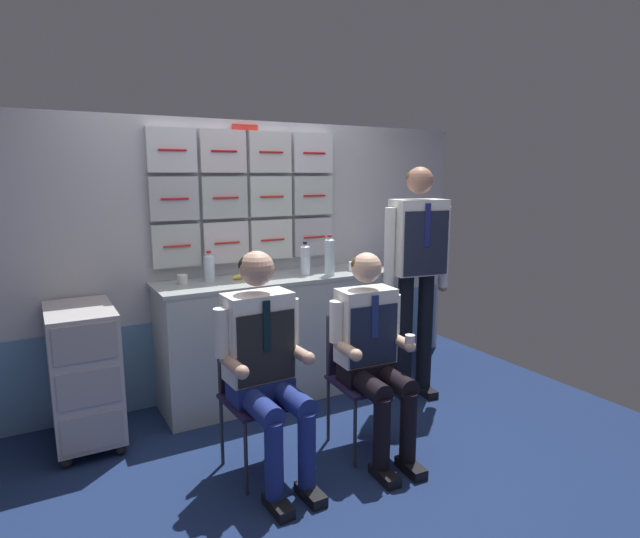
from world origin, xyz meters
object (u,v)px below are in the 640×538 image
at_px(water_bottle_clear, 330,256).
at_px(paper_cup_blue, 352,266).
at_px(crew_member_left, 265,355).
at_px(folding_chair_right, 359,364).
at_px(crew_member_right, 372,346).
at_px(snack_banana, 241,276).
at_px(crew_member_standing, 417,260).
at_px(service_trolley, 84,371).
at_px(folding_chair_left, 254,381).

distance_m(water_bottle_clear, paper_cup_blue, 0.29).
bearing_deg(crew_member_left, folding_chair_right, 6.54).
bearing_deg(crew_member_right, crew_member_left, 173.21).
relative_size(paper_cup_blue, snack_banana, 0.44).
height_order(crew_member_right, crew_member_standing, crew_member_standing).
relative_size(service_trolley, crew_member_left, 0.69).
bearing_deg(paper_cup_blue, folding_chair_right, -119.81).
relative_size(crew_member_standing, paper_cup_blue, 23.59).
bearing_deg(folding_chair_right, folding_chair_left, 173.70).
height_order(service_trolley, paper_cup_blue, paper_cup_blue).
bearing_deg(crew_member_standing, service_trolley, 168.81).
distance_m(crew_member_right, paper_cup_blue, 1.17).
bearing_deg(snack_banana, crew_member_right, -70.29).
relative_size(service_trolley, water_bottle_clear, 2.85).
height_order(service_trolley, crew_member_left, crew_member_left).
height_order(service_trolley, crew_member_right, crew_member_right).
bearing_deg(service_trolley, folding_chair_right, -28.64).
relative_size(folding_chair_right, paper_cup_blue, 11.20).
bearing_deg(paper_cup_blue, service_trolley, -179.83).
xyz_separation_m(crew_member_right, crew_member_standing, (0.79, 0.55, 0.39)).
relative_size(crew_member_right, water_bottle_clear, 3.99).
height_order(folding_chair_right, paper_cup_blue, paper_cup_blue).
xyz_separation_m(folding_chair_right, water_bottle_clear, (0.24, 0.78, 0.59)).
relative_size(folding_chair_left, paper_cup_blue, 11.20).
relative_size(folding_chair_left, water_bottle_clear, 2.68).
relative_size(crew_member_left, crew_member_right, 1.04).
bearing_deg(water_bottle_clear, crew_member_standing, -35.91).
relative_size(folding_chair_right, crew_member_right, 0.67).
height_order(folding_chair_left, crew_member_right, crew_member_right).
bearing_deg(folding_chair_right, water_bottle_clear, 73.27).
bearing_deg(service_trolley, folding_chair_left, -41.98).
xyz_separation_m(service_trolley, water_bottle_clear, (1.80, -0.07, 0.63)).
xyz_separation_m(service_trolley, crew_member_standing, (2.34, -0.46, 0.61)).
relative_size(crew_member_left, crew_member_standing, 0.74).
bearing_deg(crew_member_right, water_bottle_clear, 75.41).
distance_m(crew_member_left, water_bottle_clear, 1.32).
bearing_deg(paper_cup_blue, water_bottle_clear, -163.83).
distance_m(folding_chair_left, water_bottle_clear, 1.31).
bearing_deg(paper_cup_blue, crew_member_right, -116.22).
distance_m(service_trolley, paper_cup_blue, 2.12).
distance_m(crew_member_standing, snack_banana, 1.35).
height_order(crew_member_left, crew_member_standing, crew_member_standing).
height_order(folding_chair_left, water_bottle_clear, water_bottle_clear).
xyz_separation_m(folding_chair_left, crew_member_right, (0.69, -0.24, 0.17)).
relative_size(folding_chair_left, crew_member_right, 0.67).
xyz_separation_m(crew_member_right, paper_cup_blue, (0.50, 1.02, 0.30)).
bearing_deg(crew_member_standing, paper_cup_blue, 121.70).
bearing_deg(crew_member_left, crew_member_standing, 17.61).
height_order(crew_member_right, water_bottle_clear, water_bottle_clear).
bearing_deg(water_bottle_clear, paper_cup_blue, 16.17).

